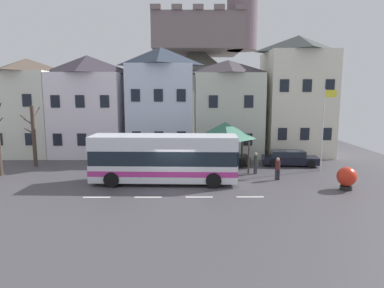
{
  "coord_description": "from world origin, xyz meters",
  "views": [
    {
      "loc": [
        0.93,
        -21.11,
        6.09
      ],
      "look_at": [
        1.13,
        4.16,
        2.2
      ],
      "focal_mm": 31.66,
      "sensor_mm": 36.0,
      "label": 1
    }
  ],
  "objects_px": {
    "bus_shelter": "(225,131)",
    "parked_car_02": "(128,157)",
    "townhouse_01": "(89,106)",
    "parked_car_01": "(223,158)",
    "harbour_buoy": "(347,177)",
    "townhouse_02": "(161,102)",
    "pedestrian_01": "(256,162)",
    "hilltop_castle": "(197,85)",
    "pedestrian_02": "(217,164)",
    "public_bench": "(210,159)",
    "bare_tree_00": "(34,135)",
    "pedestrian_00": "(278,168)",
    "townhouse_00": "(30,107)",
    "townhouse_04": "(296,96)",
    "townhouse_03": "(228,108)",
    "transit_bus": "(164,159)",
    "parked_car_00": "(289,158)",
    "flagpole": "(324,123)"
  },
  "relations": [
    {
      "from": "townhouse_04",
      "to": "bus_shelter",
      "type": "relative_size",
      "value": 3.04
    },
    {
      "from": "townhouse_03",
      "to": "public_bench",
      "type": "xyz_separation_m",
      "value": [
        -1.98,
        -4.48,
        -4.06
      ]
    },
    {
      "from": "parked_car_00",
      "to": "public_bench",
      "type": "xyz_separation_m",
      "value": [
        -6.65,
        0.53,
        -0.15
      ]
    },
    {
      "from": "townhouse_04",
      "to": "townhouse_02",
      "type": "bearing_deg",
      "value": -179.65
    },
    {
      "from": "public_bench",
      "to": "bare_tree_00",
      "type": "height_order",
      "value": "bare_tree_00"
    },
    {
      "from": "townhouse_03",
      "to": "pedestrian_02",
      "type": "xyz_separation_m",
      "value": [
        -1.67,
        -8.78,
        -3.61
      ]
    },
    {
      "from": "townhouse_00",
      "to": "pedestrian_00",
      "type": "bearing_deg",
      "value": -25.83
    },
    {
      "from": "hilltop_castle",
      "to": "bus_shelter",
      "type": "relative_size",
      "value": 9.01
    },
    {
      "from": "hilltop_castle",
      "to": "townhouse_04",
      "type": "bearing_deg",
      "value": -67.82
    },
    {
      "from": "pedestrian_00",
      "to": "harbour_buoy",
      "type": "relative_size",
      "value": 1.09
    },
    {
      "from": "parked_car_01",
      "to": "harbour_buoy",
      "type": "bearing_deg",
      "value": -47.98
    },
    {
      "from": "parked_car_02",
      "to": "townhouse_01",
      "type": "bearing_deg",
      "value": -39.92
    },
    {
      "from": "townhouse_02",
      "to": "pedestrian_01",
      "type": "xyz_separation_m",
      "value": [
        7.68,
        -8.26,
        -4.28
      ]
    },
    {
      "from": "hilltop_castle",
      "to": "pedestrian_02",
      "type": "xyz_separation_m",
      "value": [
        0.71,
        -31.41,
        -6.29
      ]
    },
    {
      "from": "flagpole",
      "to": "townhouse_04",
      "type": "bearing_deg",
      "value": 90.0
    },
    {
      "from": "townhouse_03",
      "to": "bare_tree_00",
      "type": "height_order",
      "value": "townhouse_03"
    },
    {
      "from": "townhouse_02",
      "to": "pedestrian_01",
      "type": "height_order",
      "value": "townhouse_02"
    },
    {
      "from": "townhouse_01",
      "to": "public_bench",
      "type": "height_order",
      "value": "townhouse_01"
    },
    {
      "from": "townhouse_04",
      "to": "parked_car_01",
      "type": "height_order",
      "value": "townhouse_04"
    },
    {
      "from": "harbour_buoy",
      "to": "pedestrian_00",
      "type": "bearing_deg",
      "value": 146.74
    },
    {
      "from": "parked_car_02",
      "to": "parked_car_01",
      "type": "bearing_deg",
      "value": -178.99
    },
    {
      "from": "pedestrian_02",
      "to": "pedestrian_00",
      "type": "bearing_deg",
      "value": -12.89
    },
    {
      "from": "townhouse_00",
      "to": "flagpole",
      "type": "relative_size",
      "value": 1.47
    },
    {
      "from": "townhouse_02",
      "to": "bus_shelter",
      "type": "xyz_separation_m",
      "value": [
        5.54,
        -6.44,
        -2.1
      ]
    },
    {
      "from": "transit_bus",
      "to": "harbour_buoy",
      "type": "bearing_deg",
      "value": -6.44
    },
    {
      "from": "transit_bus",
      "to": "pedestrian_01",
      "type": "distance_m",
      "value": 7.12
    },
    {
      "from": "townhouse_03",
      "to": "transit_bus",
      "type": "relative_size",
      "value": 0.93
    },
    {
      "from": "townhouse_03",
      "to": "bare_tree_00",
      "type": "bearing_deg",
      "value": -162.43
    },
    {
      "from": "townhouse_01",
      "to": "parked_car_02",
      "type": "xyz_separation_m",
      "value": [
        4.43,
        -4.35,
        -4.1
      ]
    },
    {
      "from": "townhouse_02",
      "to": "public_bench",
      "type": "height_order",
      "value": "townhouse_02"
    },
    {
      "from": "townhouse_01",
      "to": "hilltop_castle",
      "type": "distance_m",
      "value": 25.25
    },
    {
      "from": "townhouse_03",
      "to": "public_bench",
      "type": "height_order",
      "value": "townhouse_03"
    },
    {
      "from": "townhouse_02",
      "to": "transit_bus",
      "type": "relative_size",
      "value": 1.05
    },
    {
      "from": "townhouse_04",
      "to": "flagpole",
      "type": "height_order",
      "value": "townhouse_04"
    },
    {
      "from": "flagpole",
      "to": "bare_tree_00",
      "type": "height_order",
      "value": "flagpole"
    },
    {
      "from": "bus_shelter",
      "to": "parked_car_02",
      "type": "height_order",
      "value": "bus_shelter"
    },
    {
      "from": "public_bench",
      "to": "parked_car_00",
      "type": "bearing_deg",
      "value": -4.52
    },
    {
      "from": "parked_car_00",
      "to": "bare_tree_00",
      "type": "relative_size",
      "value": 0.93
    },
    {
      "from": "harbour_buoy",
      "to": "parked_car_02",
      "type": "bearing_deg",
      "value": 152.59
    },
    {
      "from": "flagpole",
      "to": "bus_shelter",
      "type": "bearing_deg",
      "value": 174.79
    },
    {
      "from": "parked_car_02",
      "to": "parked_car_00",
      "type": "bearing_deg",
      "value": -178.21
    },
    {
      "from": "townhouse_00",
      "to": "townhouse_02",
      "type": "xyz_separation_m",
      "value": [
        12.99,
        -0.55,
        0.51
      ]
    },
    {
      "from": "townhouse_01",
      "to": "bus_shelter",
      "type": "distance_m",
      "value": 14.0
    },
    {
      "from": "transit_bus",
      "to": "townhouse_00",
      "type": "bearing_deg",
      "value": 143.32
    },
    {
      "from": "transit_bus",
      "to": "parked_car_01",
      "type": "bearing_deg",
      "value": 52.9
    },
    {
      "from": "pedestrian_01",
      "to": "harbour_buoy",
      "type": "relative_size",
      "value": 1.12
    },
    {
      "from": "townhouse_03",
      "to": "parked_car_00",
      "type": "height_order",
      "value": "townhouse_03"
    },
    {
      "from": "parked_car_00",
      "to": "parked_car_01",
      "type": "relative_size",
      "value": 1.12
    },
    {
      "from": "parked_car_02",
      "to": "flagpole",
      "type": "xyz_separation_m",
      "value": [
        15.6,
        -2.48,
        3.06
      ]
    },
    {
      "from": "pedestrian_02",
      "to": "townhouse_03",
      "type": "bearing_deg",
      "value": 79.27
    }
  ]
}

